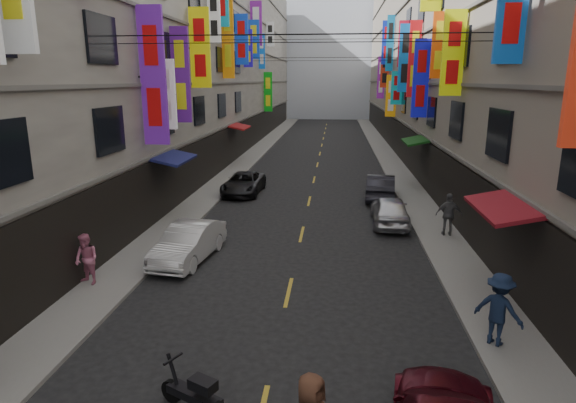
% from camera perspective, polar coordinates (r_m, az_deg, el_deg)
% --- Properties ---
extents(sidewalk_left, '(2.00, 90.00, 0.12)m').
position_cam_1_polar(sidewalk_left, '(39.42, -5.27, 4.59)').
color(sidewalk_left, slate).
rests_on(sidewalk_left, ground).
extents(sidewalk_right, '(2.00, 90.00, 0.12)m').
position_cam_1_polar(sidewalk_right, '(39.00, 12.37, 4.22)').
color(sidewalk_right, slate).
rests_on(sidewalk_right, ground).
extents(building_row_left, '(10.14, 90.00, 19.00)m').
position_cam_1_polar(building_row_left, '(40.54, -14.36, 17.87)').
color(building_row_left, '#9A968C').
rests_on(building_row_left, ground).
extents(building_row_right, '(10.14, 90.00, 19.00)m').
position_cam_1_polar(building_row_right, '(39.72, 22.15, 17.38)').
color(building_row_right, gray).
rests_on(building_row_right, ground).
extents(haze_block, '(18.00, 8.00, 22.00)m').
position_cam_1_polar(haze_block, '(88.29, 4.92, 17.01)').
color(haze_block, silver).
rests_on(haze_block, ground).
extents(shop_signage, '(14.00, 55.00, 12.12)m').
position_cam_1_polar(shop_signage, '(30.42, 3.09, 18.88)').
color(shop_signage, '#111AC9').
rests_on(shop_signage, ground).
extents(street_awnings, '(13.99, 35.20, 0.41)m').
position_cam_1_polar(street_awnings, '(22.61, -1.15, 5.04)').
color(street_awnings, '#124320').
rests_on(street_awnings, ground).
extents(overhead_cables, '(14.00, 38.04, 1.24)m').
position_cam_1_polar(overhead_cables, '(26.30, 2.74, 18.99)').
color(overhead_cables, black).
rests_on(overhead_cables, ground).
extents(lane_markings, '(0.12, 80.20, 0.01)m').
position_cam_1_polar(lane_markings, '(35.81, 3.32, 3.57)').
color(lane_markings, gold).
rests_on(lane_markings, ground).
extents(scooter_crossing, '(1.66, 0.95, 1.14)m').
position_cam_1_polar(scooter_crossing, '(10.63, -10.93, -21.52)').
color(scooter_crossing, black).
rests_on(scooter_crossing, ground).
extents(scooter_far_right, '(0.68, 1.78, 1.14)m').
position_cam_1_polar(scooter_far_right, '(23.91, 12.06, -1.05)').
color(scooter_far_right, black).
rests_on(scooter_far_right, ground).
extents(car_left_mid, '(2.01, 4.36, 1.39)m').
position_cam_1_polar(car_left_mid, '(18.43, -11.69, -4.80)').
color(car_left_mid, silver).
rests_on(car_left_mid, ground).
extents(car_left_far, '(2.22, 4.55, 1.25)m').
position_cam_1_polar(car_left_far, '(28.78, -5.28, 2.15)').
color(car_left_far, black).
rests_on(car_left_far, ground).
extents(car_right_mid, '(1.74, 4.12, 1.39)m').
position_cam_1_polar(car_right_mid, '(22.93, 12.00, -1.04)').
color(car_right_mid, silver).
rests_on(car_right_mid, ground).
extents(car_right_far, '(1.93, 4.48, 1.43)m').
position_cam_1_polar(car_right_far, '(27.79, 10.91, 1.72)').
color(car_right_far, '#26252D').
rests_on(car_right_far, ground).
extents(pedestrian_lfar, '(0.98, 0.84, 1.69)m').
position_cam_1_polar(pedestrian_lfar, '(16.98, -22.77, -6.34)').
color(pedestrian_lfar, pink).
rests_on(pedestrian_lfar, sidewalk_left).
extents(pedestrian_rnear, '(1.34, 1.25, 1.89)m').
position_cam_1_polar(pedestrian_rnear, '(13.35, 23.71, -11.60)').
color(pedestrian_rnear, '#15203A').
rests_on(pedestrian_rnear, sidewalk_right).
extents(pedestrian_rfar, '(1.12, 0.68, 1.84)m').
position_cam_1_polar(pedestrian_rfar, '(21.61, 18.52, -1.46)').
color(pedestrian_rfar, slate).
rests_on(pedestrian_rfar, sidewalk_right).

